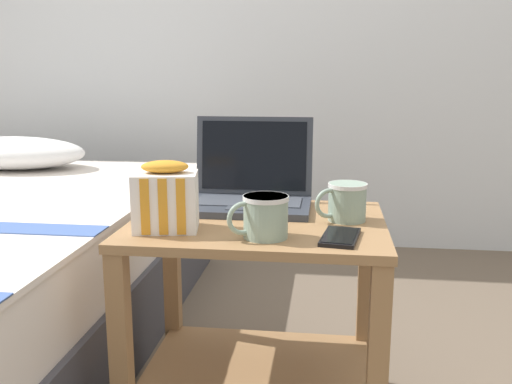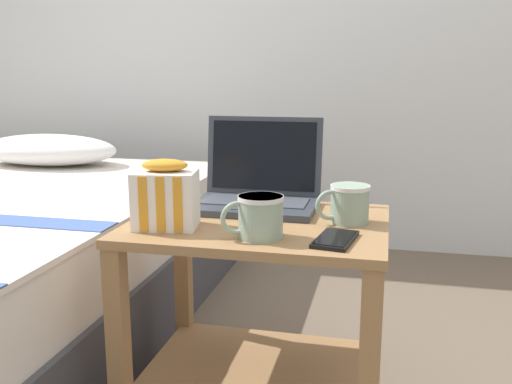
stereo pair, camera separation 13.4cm
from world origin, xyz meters
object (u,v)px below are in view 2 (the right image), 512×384
object	(u,v)px
mug_front_left	(259,215)
mug_front_right	(349,202)
snack_bag	(166,196)
cell_phone	(335,239)
laptop	(257,189)

from	to	relation	value
mug_front_left	mug_front_right	xyz separation A→B (m)	(0.18, 0.17, -0.00)
mug_front_left	snack_bag	bearing A→B (deg)	171.25
snack_bag	cell_phone	world-z (taller)	snack_bag
laptop	snack_bag	xyz separation A→B (m)	(-0.16, -0.26, 0.03)
mug_front_left	snack_bag	world-z (taller)	snack_bag
snack_bag	cell_phone	distance (m)	0.41
laptop	cell_phone	distance (m)	0.38
laptop	mug_front_left	distance (m)	0.30
mug_front_left	laptop	bearing A→B (deg)	103.92
mug_front_left	cell_phone	xyz separation A→B (m)	(0.17, 0.01, -0.05)
mug_front_left	mug_front_right	distance (m)	0.25
mug_front_left	snack_bag	size ratio (longest dim) A/B	0.81
laptop	cell_phone	bearing A→B (deg)	-49.90
cell_phone	mug_front_right	bearing A→B (deg)	84.52
cell_phone	mug_front_left	bearing A→B (deg)	-176.70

